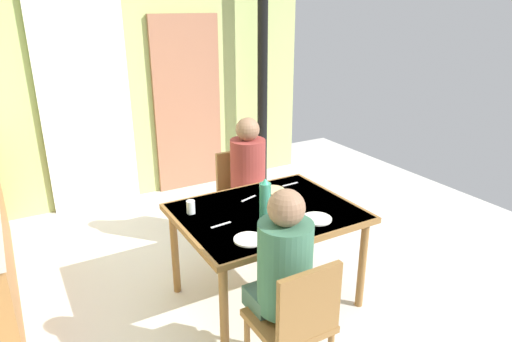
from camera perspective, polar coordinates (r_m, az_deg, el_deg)
ground_plane at (r=3.44m, az=-1.71°, el=-17.39°), size 6.63×6.63×0.00m
wall_back at (r=5.15m, az=-15.81°, el=12.30°), size 4.23×0.10×2.89m
door_wooden at (r=5.34m, az=-8.61°, el=8.25°), size 0.80×0.05×2.00m
stove_pipe_column at (r=5.39m, az=0.83°, el=13.37°), size 0.12×0.12×2.89m
curtain_panel at (r=4.99m, az=-20.72°, el=8.82°), size 0.90×0.03×2.43m
dining_table at (r=3.23m, az=1.34°, el=-6.17°), size 1.24×0.98×0.73m
chair_near_diner at (r=2.57m, az=5.08°, el=-18.31°), size 0.40×0.40×0.87m
chair_far_diner at (r=4.08m, az=-1.84°, el=-2.81°), size 0.40×0.40×0.87m
person_near_diner at (r=2.50m, az=3.47°, el=-11.57°), size 0.30×0.37×0.77m
person_far_diner at (r=3.86m, az=-0.93°, el=0.36°), size 0.30×0.37×0.77m
water_bottle_green_near at (r=3.05m, az=1.15°, el=-3.60°), size 0.08×0.08×0.29m
dinner_plate_near_left at (r=3.10m, az=7.65°, el=-5.99°), size 0.20×0.20×0.01m
dinner_plate_near_right at (r=2.82m, az=-0.89°, el=-8.61°), size 0.19×0.19×0.01m
drinking_glass_by_near_diner at (r=3.18m, az=-8.22°, el=-4.52°), size 0.06×0.06×0.09m
bread_plate_sliced at (r=3.51m, az=2.09°, el=-2.48°), size 0.19×0.19×0.02m
cutlery_knife_near at (r=3.39m, az=-0.95°, el=-3.48°), size 0.15×0.06×0.00m
cutlery_fork_near at (r=3.66m, az=4.32°, el=-1.68°), size 0.15×0.02×0.00m
cutlery_knife_far at (r=3.01m, az=-4.45°, el=-6.78°), size 0.15×0.03×0.00m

